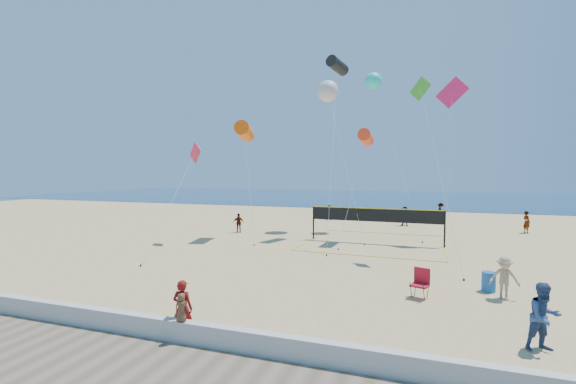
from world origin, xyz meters
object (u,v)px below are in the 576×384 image
(woman, at_px, (183,308))
(trash_barrel, at_px, (489,282))
(camp_chair, at_px, (421,281))
(volleyball_net, at_px, (375,219))

(woman, xyz_separation_m, trash_barrel, (9.10, 7.53, -0.44))
(woman, distance_m, camp_chair, 8.77)
(camp_chair, bearing_deg, trash_barrel, 53.01)
(trash_barrel, bearing_deg, volleyball_net, 120.44)
(woman, bearing_deg, volleyball_net, -106.68)
(volleyball_net, bearing_deg, camp_chair, -73.65)
(woman, distance_m, volleyball_net, 17.16)
(woman, xyz_separation_m, camp_chair, (6.53, 5.85, -0.20))
(woman, height_order, trash_barrel, woman)
(camp_chair, relative_size, volleyball_net, 0.14)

